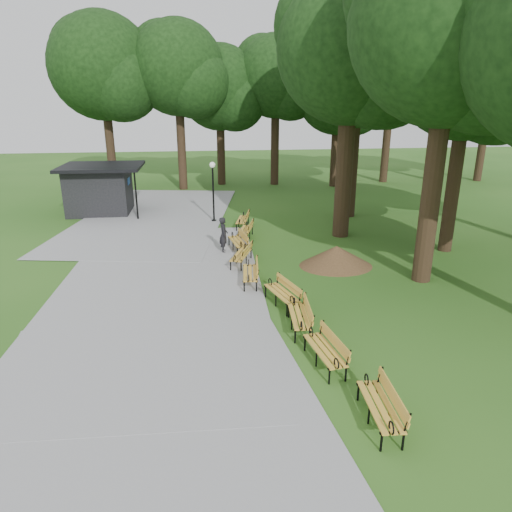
{
  "coord_description": "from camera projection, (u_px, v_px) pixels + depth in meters",
  "views": [
    {
      "loc": [
        -2.29,
        -13.11,
        6.64
      ],
      "look_at": [
        -0.22,
        2.95,
        1.1
      ],
      "focal_mm": 32.42,
      "sensor_mm": 36.0,
      "label": 1
    }
  ],
  "objects": [
    {
      "name": "bench_0",
      "position": [
        380.0,
        406.0,
        9.82
      ],
      "size": [
        0.75,
        1.93,
        0.88
      ],
      "primitive_type": null,
      "rotation": [
        0.0,
        0.0,
        -1.63
      ],
      "color": "gold",
      "rests_on": "ground"
    },
    {
      "name": "tree_backdrop",
      "position": [
        308.0,
        78.0,
        34.93
      ],
      "size": [
        37.39,
        9.4,
        16.24
      ],
      "primitive_type": null,
      "color": "black",
      "rests_on": "ground"
    },
    {
      "name": "kiosk",
      "position": [
        99.0,
        189.0,
        27.81
      ],
      "size": [
        4.7,
        4.1,
        2.91
      ],
      "primitive_type": null,
      "rotation": [
        0.0,
        0.0,
        -0.01
      ],
      "color": "black",
      "rests_on": "ground"
    },
    {
      "name": "bench_2",
      "position": [
        299.0,
        316.0,
        13.86
      ],
      "size": [
        0.8,
        1.95,
        0.88
      ],
      "primitive_type": null,
      "rotation": [
        0.0,
        0.0,
        -1.66
      ],
      "color": "gold",
      "rests_on": "ground"
    },
    {
      "name": "path",
      "position": [
        155.0,
        287.0,
        17.05
      ],
      "size": [
        12.0,
        38.0,
        0.06
      ],
      "primitive_type": "cube",
      "color": "gray",
      "rests_on": "ground"
    },
    {
      "name": "bench_3",
      "position": [
        282.0,
        293.0,
        15.5
      ],
      "size": [
        1.15,
        2.0,
        0.88
      ],
      "primitive_type": null,
      "rotation": [
        0.0,
        0.0,
        -1.29
      ],
      "color": "gold",
      "rests_on": "ground"
    },
    {
      "name": "bench_8",
      "position": [
        242.0,
        220.0,
        24.88
      ],
      "size": [
        1.06,
        2.0,
        0.88
      ],
      "primitive_type": null,
      "rotation": [
        0.0,
        0.0,
        -1.8
      ],
      "color": "gold",
      "rests_on": "ground"
    },
    {
      "name": "lawn_tree_2",
      "position": [
        351.0,
        49.0,
        20.75
      ],
      "size": [
        6.81,
        6.81,
        12.2
      ],
      "color": "black",
      "rests_on": "ground"
    },
    {
      "name": "lawn_tree_4",
      "position": [
        358.0,
        54.0,
        24.64
      ],
      "size": [
        7.74,
        7.74,
        12.78
      ],
      "color": "black",
      "rests_on": "ground"
    },
    {
      "name": "lawn_tree_1",
      "position": [
        470.0,
        65.0,
        18.74
      ],
      "size": [
        6.15,
        6.15,
        11.06
      ],
      "color": "black",
      "rests_on": "ground"
    },
    {
      "name": "bench_5",
      "position": [
        241.0,
        255.0,
        19.3
      ],
      "size": [
        1.27,
        2.0,
        0.88
      ],
      "primitive_type": null,
      "rotation": [
        0.0,
        0.0,
        -1.93
      ],
      "color": "gold",
      "rests_on": "ground"
    },
    {
      "name": "person",
      "position": [
        224.0,
        235.0,
        20.79
      ],
      "size": [
        0.39,
        0.59,
        1.63
      ],
      "primitive_type": "imported",
      "rotation": [
        0.0,
        0.0,
        1.57
      ],
      "color": "black",
      "rests_on": "ground"
    },
    {
      "name": "lamp_post",
      "position": [
        213.0,
        179.0,
        25.47
      ],
      "size": [
        0.32,
        0.32,
        3.36
      ],
      "color": "black",
      "rests_on": "ground"
    },
    {
      "name": "bench_4",
      "position": [
        250.0,
        273.0,
        17.3
      ],
      "size": [
        0.84,
        1.96,
        0.88
      ],
      "primitive_type": null,
      "rotation": [
        0.0,
        0.0,
        -1.68
      ],
      "color": "gold",
      "rests_on": "ground"
    },
    {
      "name": "lawn_tree_0",
      "position": [
        452.0,
        23.0,
        14.93
      ],
      "size": [
        6.76,
        6.76,
        12.38
      ],
      "color": "black",
      "rests_on": "ground"
    },
    {
      "name": "dirt_mound",
      "position": [
        336.0,
        256.0,
        19.18
      ],
      "size": [
        2.56,
        2.56,
        0.87
      ],
      "primitive_type": "cone",
      "color": "#47301C",
      "rests_on": "ground"
    },
    {
      "name": "bench_1",
      "position": [
        325.0,
        350.0,
        11.99
      ],
      "size": [
        0.9,
        1.97,
        0.88
      ],
      "primitive_type": null,
      "rotation": [
        0.0,
        0.0,
        -1.43
      ],
      "color": "gold",
      "rests_on": "ground"
    },
    {
      "name": "bench_7",
      "position": [
        245.0,
        230.0,
        22.89
      ],
      "size": [
        1.13,
        2.0,
        0.88
      ],
      "primitive_type": null,
      "rotation": [
        0.0,
        0.0,
        -1.85
      ],
      "color": "gold",
      "rests_on": "ground"
    },
    {
      "name": "ground",
      "position": [
        275.0,
        318.0,
        14.73
      ],
      "size": [
        100.0,
        100.0,
        0.0
      ],
      "primitive_type": "plane",
      "color": "#285618",
      "rests_on": "ground"
    },
    {
      "name": "bench_6",
      "position": [
        238.0,
        242.0,
        21.08
      ],
      "size": [
        0.92,
        1.98,
        0.88
      ],
      "primitive_type": null,
      "rotation": [
        0.0,
        0.0,
        -1.42
      ],
      "color": "gold",
      "rests_on": "ground"
    }
  ]
}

